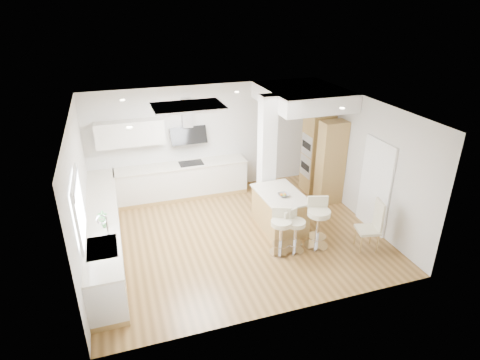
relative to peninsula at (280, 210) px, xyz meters
name	(u,v)px	position (x,y,z in m)	size (l,w,h in m)	color
ground	(236,235)	(-1.03, -0.05, -0.42)	(6.00, 6.00, 0.00)	olive
ceiling	(236,235)	(-1.03, -0.05, -0.42)	(6.00, 5.00, 0.02)	white
wall_back	(207,139)	(-1.03, 2.45, 0.98)	(6.00, 0.04, 2.80)	beige
wall_left	(80,198)	(-4.03, -0.05, 0.98)	(0.04, 5.00, 2.80)	beige
wall_right	(363,160)	(1.97, -0.05, 0.98)	(0.04, 5.00, 2.80)	beige
skylight	(188,107)	(-1.83, 0.55, 2.35)	(4.10, 2.10, 0.06)	white
window_left	(78,205)	(-3.99, -0.95, 1.27)	(0.06, 1.28, 1.07)	white
doorway_right	(375,187)	(1.94, -0.65, 0.58)	(0.05, 1.00, 2.10)	#4C443C
counter_left	(104,232)	(-3.73, 0.18, 0.04)	(0.63, 4.50, 1.35)	tan
counter_back	(175,172)	(-1.95, 2.17, 0.28)	(3.62, 0.63, 2.50)	tan
pillar	(267,155)	(0.02, 0.90, 0.98)	(0.35, 0.35, 2.80)	white
soffit	(302,96)	(1.07, 1.35, 2.18)	(1.78, 2.20, 0.40)	white
oven_column	(322,157)	(1.64, 1.18, 0.63)	(0.63, 1.21, 2.10)	tan
peninsula	(280,210)	(0.00, 0.00, 0.00)	(0.96, 1.40, 0.89)	tan
bar_stool_a	(281,230)	(-0.39, -0.96, 0.12)	(0.57, 0.57, 0.97)	silver
bar_stool_b	(295,229)	(-0.10, -0.98, 0.08)	(0.53, 0.53, 0.89)	silver
bar_stool_c	(318,220)	(0.42, -0.96, 0.19)	(0.60, 0.60, 1.08)	silver
dining_chair	(373,224)	(1.44, -1.39, 0.16)	(0.51, 0.51, 1.09)	beige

